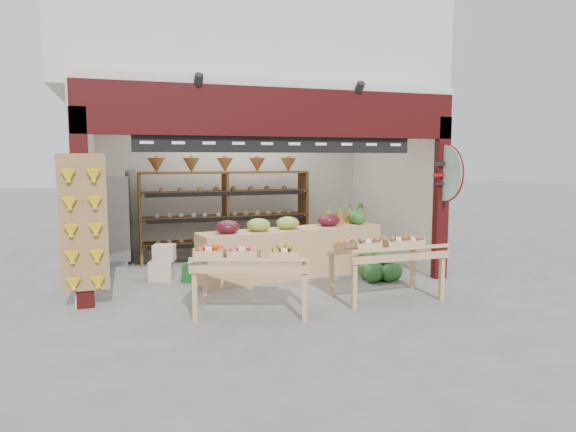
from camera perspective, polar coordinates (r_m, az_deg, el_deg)
The scene contains 11 objects.
ground at distance 8.78m, azimuth -2.77°, elevation -6.66°, with size 60.00×60.00×0.00m, color slate.
shop_structure at distance 10.31m, azimuth -5.38°, elevation 17.20°, with size 6.36×5.12×5.40m.
banana_board at distance 7.15m, azimuth -21.78°, elevation -1.04°, with size 0.60×0.15×1.80m.
gift_sign at distance 8.70m, azimuth 17.09°, elevation 4.58°, with size 0.04×0.93×0.92m.
back_shelving at distance 10.06m, azimuth -6.97°, elevation 2.01°, with size 3.27×0.54×2.00m.
refrigerator at distance 10.17m, azimuth -18.81°, elevation -0.12°, with size 0.69×0.69×1.78m, color #B2B5B9.
cardboard_stack at distance 8.67m, azimuth -12.20°, elevation -5.52°, with size 1.03×0.73×0.59m.
mid_counter at distance 8.71m, azimuth 0.47°, elevation -3.77°, with size 3.30×1.18×1.03m.
display_table_left at distance 6.65m, azimuth -4.87°, elevation -4.51°, with size 1.65×1.25×0.95m.
display_table_right at distance 7.40m, azimuth 10.39°, elevation -3.39°, with size 1.51×0.87×0.96m.
watermelon_pile at distance 8.67m, azimuth 10.12°, elevation -5.60°, with size 0.78×0.72×0.55m.
Camera 1 is at (-2.25, -8.26, 1.99)m, focal length 32.00 mm.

